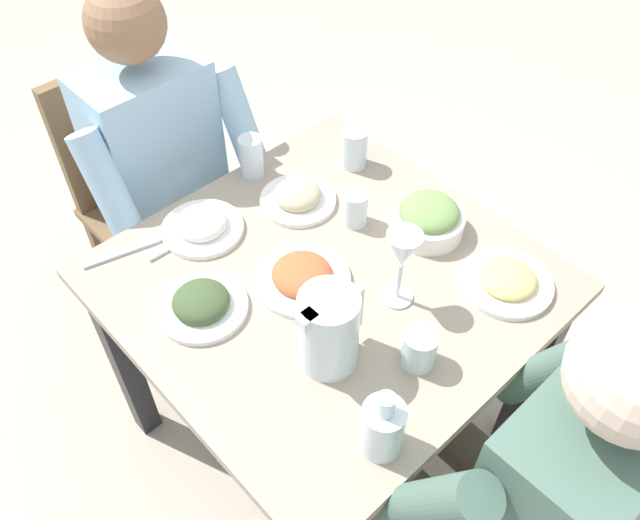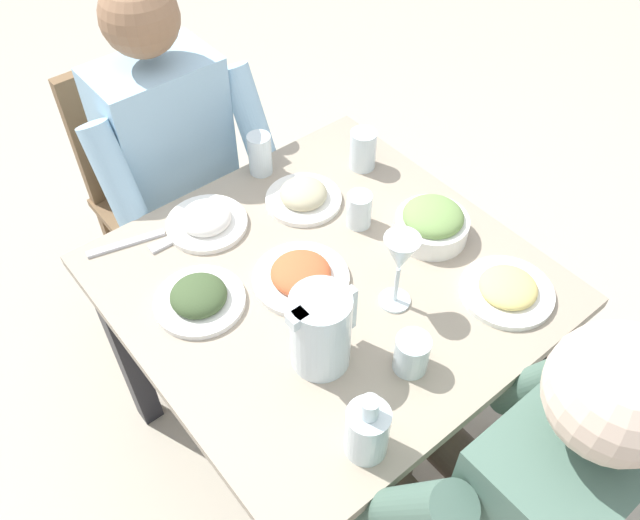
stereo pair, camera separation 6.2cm
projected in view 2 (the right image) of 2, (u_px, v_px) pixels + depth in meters
ground_plane at (325, 429)px, 2.00m from camera, size 8.00×8.00×0.00m
dining_table at (326, 310)px, 1.56m from camera, size 0.88×0.88×0.72m
chair_far at (161, 184)px, 2.00m from camera, size 0.40×0.40×0.90m
diner_near at (494, 481)px, 1.21m from camera, size 0.48×0.53×1.19m
diner_far at (189, 181)px, 1.78m from camera, size 0.48×0.53×1.19m
water_pitcher at (321, 330)px, 1.25m from camera, size 0.16×0.12×0.19m
salad_bowl at (432, 223)px, 1.53m from camera, size 0.17×0.17×0.09m
plate_rice_curry at (301, 275)px, 1.45m from camera, size 0.22×0.22×0.05m
plate_dolmas at (199, 298)px, 1.41m from camera, size 0.20×0.20×0.06m
plate_fries at (507, 289)px, 1.43m from camera, size 0.21×0.21×0.04m
plate_yoghurt at (206, 220)px, 1.57m from camera, size 0.20×0.20×0.06m
plate_beans at (303, 196)px, 1.63m from camera, size 0.19×0.19×0.06m
water_glass_near_right at (359, 210)px, 1.55m from camera, size 0.06×0.06×0.09m
water_glass_near_left at (363, 150)px, 1.70m from camera, size 0.07×0.07×0.11m
water_glass_far_right at (260, 154)px, 1.68m from camera, size 0.06×0.06×0.11m
water_glass_by_pitcher at (412, 354)px, 1.28m from camera, size 0.07×0.07×0.09m
wine_glass at (400, 258)px, 1.32m from camera, size 0.08×0.08×0.20m
oil_carafe at (367, 432)px, 1.15m from camera, size 0.08×0.08×0.16m
fork_near at (182, 235)px, 1.56m from camera, size 0.17×0.03×0.01m
knife_near at (126, 243)px, 1.54m from camera, size 0.18×0.06×0.01m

